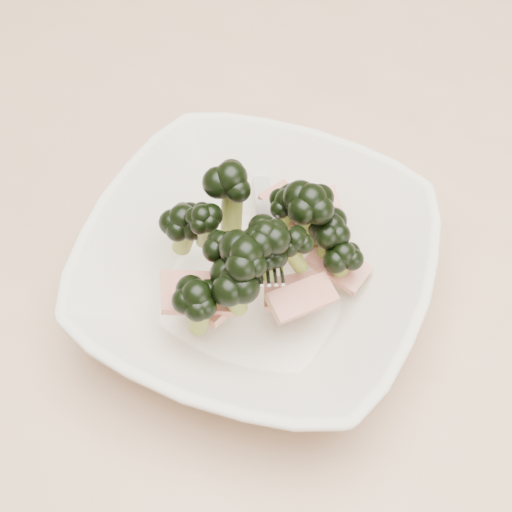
% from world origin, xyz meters
% --- Properties ---
extents(ground, '(4.00, 4.00, 0.00)m').
position_xyz_m(ground, '(0.00, 0.00, 0.00)').
color(ground, tan).
rests_on(ground, ground).
extents(dining_table, '(1.20, 0.80, 0.75)m').
position_xyz_m(dining_table, '(0.00, 0.00, 0.65)').
color(dining_table, tan).
rests_on(dining_table, ground).
extents(broccoli_dish, '(0.31, 0.31, 0.11)m').
position_xyz_m(broccoli_dish, '(-0.04, -0.07, 0.79)').
color(broccoli_dish, beige).
rests_on(broccoli_dish, dining_table).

